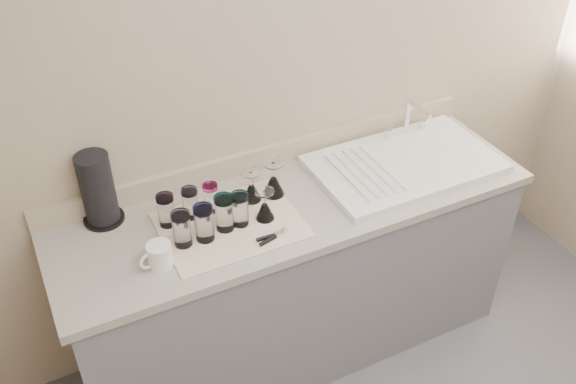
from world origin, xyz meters
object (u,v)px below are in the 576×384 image
tumbler_purple (211,198)px  tumbler_cyan (190,203)px  sink_unit (405,163)px  tumbler_lavender (224,213)px  tumbler_teal (166,210)px  goblet_back_left (252,190)px  goblet_back_right (273,183)px  paper_towel_roll (98,190)px  goblet_front_left (265,209)px  white_mug (159,255)px  tumbler_blue (204,223)px  tumbler_extra (240,209)px  can_opener (272,237)px  tumbler_magenta (182,229)px

tumbler_purple → tumbler_cyan: bearing=-179.5°
sink_unit → tumbler_cyan: sink_unit is taller
tumbler_cyan → tumbler_lavender: 0.16m
tumbler_teal → tumbler_cyan: bearing=2.5°
goblet_back_left → goblet_back_right: 0.10m
tumbler_lavender → paper_towel_roll: paper_towel_roll is taller
tumbler_purple → goblet_front_left: 0.23m
goblet_back_right → white_mug: size_ratio=1.17×
goblet_back_right → tumbler_purple: bearing=177.3°
white_mug → paper_towel_roll: paper_towel_roll is taller
tumbler_lavender → paper_towel_roll: 0.50m
paper_towel_roll → tumbler_purple: bearing=-19.7°
goblet_back_right → tumbler_blue: bearing=-158.7°
goblet_back_left → goblet_front_left: goblet_back_left is taller
tumbler_blue → tumbler_extra: (0.16, 0.02, -0.00)m
can_opener → tumbler_lavender: bearing=134.9°
tumbler_teal → goblet_front_left: tumbler_teal is taller
tumbler_extra → goblet_front_left: tumbler_extra is taller
goblet_front_left → white_mug: bearing=-171.7°
tumbler_teal → tumbler_purple: tumbler_teal is taller
tumbler_blue → goblet_back_left: (0.26, 0.15, -0.03)m
tumbler_magenta → tumbler_blue: tumbler_blue is taller
tumbler_extra → tumbler_magenta: bearing=-176.6°
tumbler_teal → goblet_back_left: size_ratio=0.99×
goblet_front_left → goblet_back_left: bearing=88.9°
tumbler_lavender → goblet_back_left: size_ratio=1.08×
goblet_front_left → can_opener: goblet_front_left is taller
tumbler_blue → goblet_back_right: (0.36, 0.14, -0.02)m
sink_unit → tumbler_magenta: 1.07m
tumbler_cyan → tumbler_blue: (0.00, -0.15, 0.01)m
tumbler_magenta → goblet_front_left: size_ratio=1.08×
tumbler_cyan → tumbler_blue: 0.15m
sink_unit → tumbler_lavender: 0.89m
tumbler_cyan → paper_towel_roll: paper_towel_roll is taller
tumbler_cyan → goblet_front_left: (0.26, -0.14, -0.02)m
tumbler_cyan → tumbler_lavender: size_ratio=0.88×
tumbler_extra → goblet_back_right: 0.23m
tumbler_cyan → tumbler_magenta: size_ratio=0.91×
tumbler_magenta → white_mug: tumbler_magenta is taller
tumbler_purple → can_opener: size_ratio=1.00×
sink_unit → tumbler_extra: (-0.82, -0.04, 0.06)m
tumbler_magenta → paper_towel_roll: paper_towel_roll is taller
tumbler_purple → tumbler_blue: (-0.09, -0.15, 0.01)m
tumbler_magenta → tumbler_lavender: 0.18m
tumbler_cyan → tumbler_extra: bearing=-39.0°
tumbler_purple → goblet_back_left: 0.18m
sink_unit → can_opener: (-0.75, -0.18, -0.00)m
tumbler_teal → goblet_back_left: 0.37m
tumbler_blue → can_opener: size_ratio=1.21×
tumbler_blue → white_mug: tumbler_blue is taller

